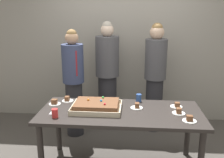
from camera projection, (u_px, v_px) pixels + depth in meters
The scene contains 15 objects.
interior_back_panel at pixel (126, 35), 4.33m from camera, with size 8.00×0.12×3.00m, color #9E998E.
party_table at pixel (121, 118), 3.01m from camera, with size 1.92×0.84×0.74m.
sheet_cake at pixel (97, 106), 3.01m from camera, with size 0.59×0.44×0.12m.
plated_slice_near_left at pixel (177, 106), 3.10m from camera, with size 0.15×0.15×0.06m.
plated_slice_near_right at pixel (137, 107), 3.07m from camera, with size 0.15×0.15×0.07m.
plated_slice_far_left at pixel (189, 120), 2.70m from camera, with size 0.15×0.15×0.07m.
plated_slice_far_right at pixel (55, 103), 3.19m from camera, with size 0.15×0.15×0.07m.
plated_slice_center_front at pixel (179, 112), 2.90m from camera, with size 0.15×0.15×0.07m.
plated_slice_center_back at pixel (67, 100), 3.31m from camera, with size 0.15×0.15×0.07m.
drink_cup_nearest at pixel (55, 113), 2.80m from camera, with size 0.07×0.07×0.10m, color red.
drink_cup_middle at pixel (139, 98), 3.29m from camera, with size 0.07×0.07×0.10m, color #2D5199.
cake_server_utensil at pixel (53, 111), 2.97m from camera, with size 0.03×0.20×0.01m, color silver.
person_serving_front at pixel (155, 76), 3.96m from camera, with size 0.34×0.34×1.73m.
person_green_shirt_behind at pixel (74, 82), 3.81m from camera, with size 0.32×0.32×1.64m.
person_striped_tie_right at pixel (107, 75), 4.07m from camera, with size 0.38×0.38×1.74m.
Camera 1 is at (0.13, -2.79, 1.89)m, focal length 40.46 mm.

